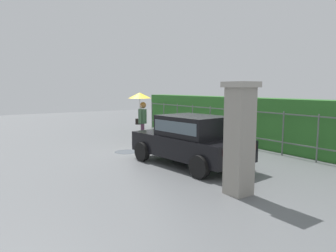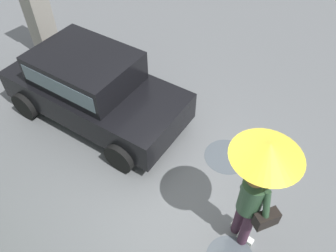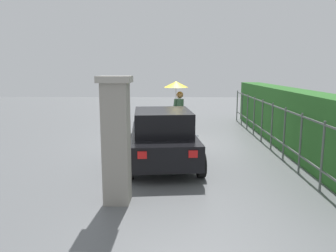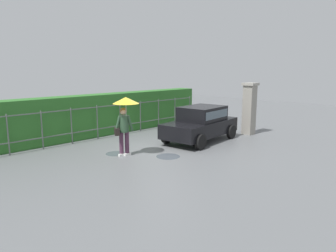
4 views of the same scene
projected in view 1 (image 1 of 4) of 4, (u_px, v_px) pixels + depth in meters
The scene contains 8 objects.
ground_plane at pixel (157, 152), 11.25m from camera, with size 40.00×40.00×0.00m, color slate.
car at pixel (191, 138), 9.24m from camera, with size 3.88×2.18×1.48m.
pedestrian at pixel (141, 107), 12.47m from camera, with size 0.92×0.92×2.11m.
gate_pillar at pixel (240, 138), 6.59m from camera, with size 0.60×0.60×2.42m.
fence_section at pixel (220, 123), 13.07m from camera, with size 11.15×0.05×1.50m.
hedge_row at pixel (232, 119), 13.45m from camera, with size 12.10×0.90×1.90m, color #2D6B28.
puddle_near at pixel (126, 152), 11.20m from camera, with size 0.85×0.85×0.00m, color #4C545B.
puddle_far at pixel (150, 143), 13.00m from camera, with size 0.73×0.73×0.00m, color #4C545B.
Camera 1 is at (9.39, -5.85, 2.29)m, focal length 33.23 mm.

